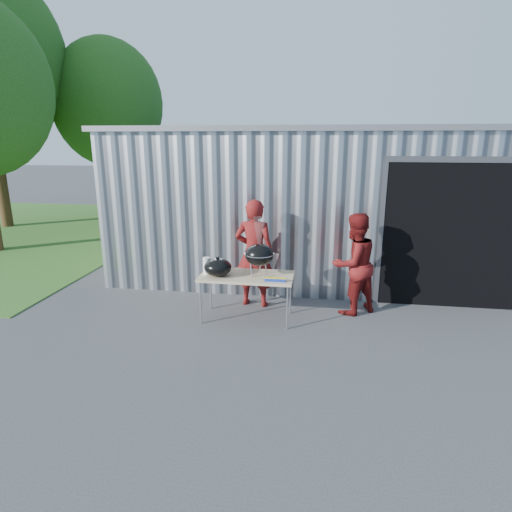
% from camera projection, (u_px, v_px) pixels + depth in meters
% --- Properties ---
extents(ground, '(80.00, 80.00, 0.00)m').
position_uv_depth(ground, '(248.00, 335.00, 6.48)').
color(ground, '#3B3B3E').
extents(building, '(8.20, 6.20, 3.10)m').
position_uv_depth(building, '(317.00, 196.00, 10.31)').
color(building, silver).
rests_on(building, ground).
extents(grass_patch, '(10.00, 12.00, 0.02)m').
position_uv_depth(grass_patch, '(0.00, 233.00, 13.51)').
color(grass_patch, '#2D591E').
rests_on(grass_patch, ground).
extents(tree_far, '(3.77, 3.77, 6.25)m').
position_uv_depth(tree_far, '(108.00, 104.00, 14.94)').
color(tree_far, '#442D19').
rests_on(tree_far, ground).
extents(folding_table, '(1.50, 0.75, 0.75)m').
position_uv_depth(folding_table, '(247.00, 277.00, 6.90)').
color(folding_table, tan).
rests_on(folding_table, ground).
extents(kettle_grill, '(0.47, 0.47, 0.95)m').
position_uv_depth(kettle_grill, '(259.00, 250.00, 6.77)').
color(kettle_grill, black).
rests_on(kettle_grill, folding_table).
extents(grill_lid, '(0.44, 0.44, 0.32)m').
position_uv_depth(grill_lid, '(218.00, 267.00, 6.82)').
color(grill_lid, black).
rests_on(grill_lid, folding_table).
extents(paper_towels, '(0.12, 0.12, 0.28)m').
position_uv_depth(paper_towels, '(207.00, 266.00, 6.90)').
color(paper_towels, white).
rests_on(paper_towels, folding_table).
extents(white_tub, '(0.20, 0.15, 0.10)m').
position_uv_depth(white_tub, '(216.00, 267.00, 7.15)').
color(white_tub, white).
rests_on(white_tub, folding_table).
extents(foil_box, '(0.32, 0.06, 0.06)m').
position_uv_depth(foil_box, '(275.00, 280.00, 6.57)').
color(foil_box, '#172E97').
rests_on(foil_box, folding_table).
extents(person_cook, '(0.73, 0.52, 1.89)m').
position_uv_depth(person_cook, '(254.00, 253.00, 7.43)').
color(person_cook, maroon).
rests_on(person_cook, ground).
extents(person_bystander, '(1.06, 1.02, 1.71)m').
position_uv_depth(person_bystander, '(354.00, 264.00, 7.12)').
color(person_bystander, maroon).
rests_on(person_bystander, ground).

